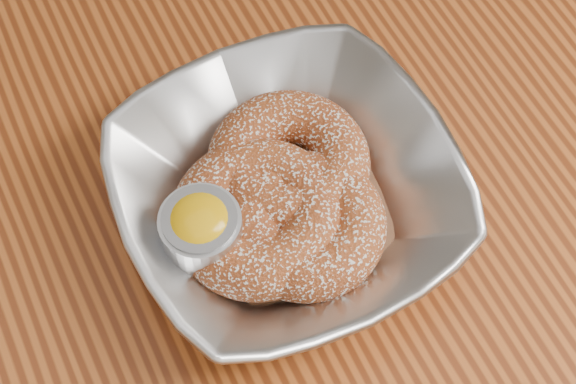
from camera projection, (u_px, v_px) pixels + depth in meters
name	position (u px, v px, depth m)	size (l,w,h in m)	color
table	(375.00, 196.00, 0.71)	(1.20, 0.80, 0.75)	brown
serving_bowl	(288.00, 194.00, 0.57)	(0.22, 0.22, 0.05)	#B3B5BA
parchment	(288.00, 207.00, 0.58)	(0.14, 0.14, 0.00)	brown
donut_back	(289.00, 163.00, 0.58)	(0.11, 0.11, 0.04)	brown
donut_front	(305.00, 225.00, 0.56)	(0.10, 0.10, 0.04)	brown
donut_extra	(258.00, 218.00, 0.56)	(0.11, 0.11, 0.04)	brown
ramekin	(202.00, 234.00, 0.54)	(0.05, 0.05, 0.06)	#B3B5BA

